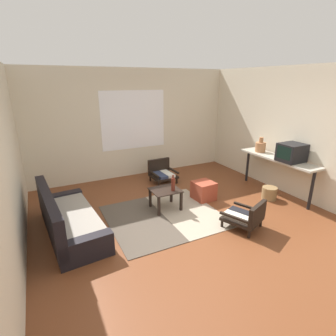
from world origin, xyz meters
The scene contains 15 objects.
ground_plane centered at (0.00, 0.00, 0.00)m, with size 7.80×7.80×0.00m, color brown.
far_wall_with_window centered at (0.00, 3.06, 1.35)m, with size 5.60×0.13×2.70m.
side_wall_right centered at (2.66, 0.30, 1.35)m, with size 0.12×6.60×2.70m, color beige.
side_wall_left centered at (-2.66, 0.30, 1.35)m, with size 0.12×6.60×2.70m, color beige.
area_rug centered at (-0.32, 0.59, 0.01)m, with size 2.02×1.83×0.01m.
couch centered at (-1.97, 0.80, 0.23)m, with size 0.92×1.96×0.76m.
coffee_table centered at (-0.17, 0.85, 0.32)m, with size 0.55×0.49×0.41m.
armchair_by_window centered at (0.41, 2.23, 0.24)m, with size 0.61×0.58×0.54m.
armchair_striped_foreground centered at (0.73, -0.40, 0.23)m, with size 0.72×0.74×0.50m.
ottoman_orange centered at (0.75, 0.89, 0.19)m, with size 0.41×0.41×0.38m, color #993D28.
console_shelf centered at (2.33, 0.44, 0.75)m, with size 0.45×1.85×0.83m.
crt_television centered at (2.32, 0.13, 1.02)m, with size 0.47×0.42×0.37m.
clay_vase centered at (2.33, 0.96, 0.96)m, with size 0.23×0.23×0.34m.
glass_bottle centered at (-0.06, 0.75, 0.54)m, with size 0.07×0.07×0.31m.
wicker_basket centered at (2.00, 0.27, 0.13)m, with size 0.31×0.31×0.26m, color olive.
Camera 1 is at (-2.20, -3.28, 2.39)m, focal length 27.84 mm.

